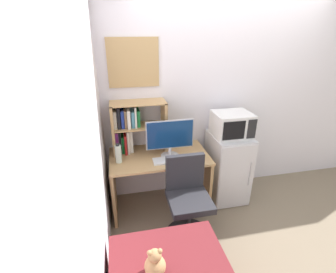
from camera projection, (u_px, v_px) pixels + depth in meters
name	position (u px, v px, depth m)	size (l,w,h in m)	color
wall_back	(255.00, 96.00, 3.26)	(6.40, 0.04, 2.60)	silver
wall_left	(86.00, 183.00, 1.42)	(0.04, 4.40, 2.60)	silver
desk	(159.00, 172.00, 3.00)	(1.17, 0.66, 0.74)	tan
hutch_bookshelf	(131.00, 126.00, 2.90)	(0.64, 0.29, 0.62)	tan
monitor	(170.00, 137.00, 2.79)	(0.55, 0.21, 0.45)	#B7B7BC
keyboard	(169.00, 160.00, 2.78)	(0.37, 0.15, 0.02)	silver
computer_mouse	(194.00, 157.00, 2.83)	(0.05, 0.08, 0.03)	silver
water_bottle	(118.00, 154.00, 2.72)	(0.07, 0.07, 0.23)	silver
mini_fridge	(227.00, 167.00, 3.22)	(0.47, 0.57, 0.90)	silver
microwave	(232.00, 124.00, 2.98)	(0.45, 0.39, 0.29)	silver
desk_chair	(188.00, 203.00, 2.61)	(0.50, 0.50, 0.93)	black
teddy_bear	(155.00, 264.00, 1.71)	(0.15, 0.15, 0.23)	#AD7F51
wall_corkboard	(133.00, 63.00, 2.74)	(0.58, 0.02, 0.54)	tan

